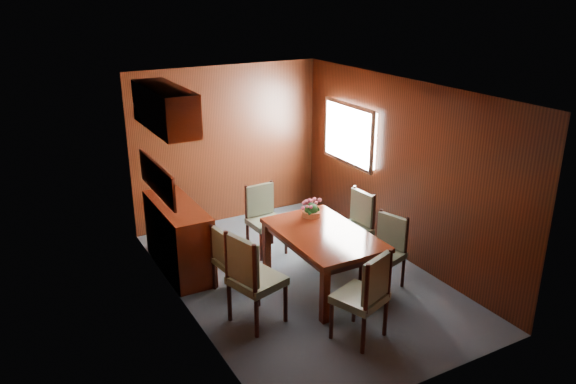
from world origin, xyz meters
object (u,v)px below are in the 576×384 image
chair_left_near (251,275)px  chair_right_near (387,247)px  flower_centerpiece (311,208)px  dining_table (323,240)px  chair_head (366,292)px  sideboard (179,237)px

chair_left_near → chair_right_near: bearing=73.5°
flower_centerpiece → dining_table: bearing=-104.6°
flower_centerpiece → chair_right_near: bearing=-57.5°
chair_head → flower_centerpiece: 1.73m
chair_left_near → flower_centerpiece: chair_left_near is taller
dining_table → chair_head: 1.20m
chair_right_near → dining_table: bearing=44.5°
sideboard → flower_centerpiece: size_ratio=5.84×
chair_right_near → chair_head: chair_head is taller
dining_table → chair_right_near: 0.78m
sideboard → chair_head: (1.17, -2.44, 0.11)m
flower_centerpiece → chair_head: bearing=-102.0°
chair_left_near → flower_centerpiece: (1.25, 0.84, 0.23)m
chair_left_near → flower_centerpiece: 1.53m
chair_right_near → flower_centerpiece: bearing=15.2°
chair_right_near → chair_head: size_ratio=0.91×
dining_table → chair_right_near: (0.68, -0.36, -0.10)m
chair_head → chair_left_near: bearing=117.1°
chair_left_near → flower_centerpiece: size_ratio=4.51×
dining_table → chair_left_near: 1.18m
sideboard → flower_centerpiece: 1.74m
dining_table → flower_centerpiece: (0.13, 0.50, 0.22)m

